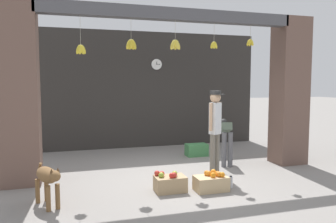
# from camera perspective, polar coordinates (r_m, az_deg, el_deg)

# --- Properties ---
(ground_plane) EXTENTS (60.00, 60.00, 0.00)m
(ground_plane) POSITION_cam_1_polar(r_m,az_deg,el_deg) (6.84, 1.14, -11.14)
(ground_plane) COLOR gray
(shop_back_wall) EXTENTS (7.14, 0.12, 3.39)m
(shop_back_wall) POSITION_cam_1_polar(r_m,az_deg,el_deg) (9.69, -4.60, 3.77)
(shop_back_wall) COLOR #2D2B28
(shop_back_wall) RESTS_ON ground_plane
(shop_pillar_left) EXTENTS (0.70, 0.60, 3.39)m
(shop_pillar_left) POSITION_cam_1_polar(r_m,az_deg,el_deg) (6.63, -24.54, 2.74)
(shop_pillar_left) COLOR brown
(shop_pillar_left) RESTS_ON ground_plane
(shop_pillar_right) EXTENTS (0.70, 0.60, 3.39)m
(shop_pillar_right) POSITION_cam_1_polar(r_m,az_deg,el_deg) (8.20, 20.38, 3.24)
(shop_pillar_right) COLOR brown
(shop_pillar_right) RESTS_ON ground_plane
(storefront_awning) EXTENTS (5.24, 0.32, 0.97)m
(storefront_awning) POSITION_cam_1_polar(r_m,az_deg,el_deg) (6.80, 0.62, 16.16)
(storefront_awning) COLOR #4C4C51
(dog) EXTENTS (0.48, 0.82, 0.67)m
(dog) POSITION_cam_1_polar(r_m,az_deg,el_deg) (5.44, -20.22, -10.79)
(dog) COLOR brown
(dog) RESTS_ON ground_plane
(shopkeeper) EXTENTS (0.32, 0.32, 1.75)m
(shopkeeper) POSITION_cam_1_polar(r_m,az_deg,el_deg) (6.76, 8.20, -2.35)
(shopkeeper) COLOR #6B665B
(shopkeeper) RESTS_ON ground_plane
(worker_stooping) EXTENTS (0.41, 0.78, 1.03)m
(worker_stooping) POSITION_cam_1_polar(r_m,az_deg,el_deg) (7.73, 10.05, -4.15)
(worker_stooping) COLOR #56565B
(worker_stooping) RESTS_ON ground_plane
(fruit_crate_oranges) EXTENTS (0.58, 0.36, 0.35)m
(fruit_crate_oranges) POSITION_cam_1_polar(r_m,az_deg,el_deg) (5.98, 7.56, -12.14)
(fruit_crate_oranges) COLOR tan
(fruit_crate_oranges) RESTS_ON ground_plane
(fruit_crate_apples) EXTENTS (0.54, 0.36, 0.36)m
(fruit_crate_apples) POSITION_cam_1_polar(r_m,az_deg,el_deg) (5.88, 0.32, -12.33)
(fruit_crate_apples) COLOR tan
(fruit_crate_apples) RESTS_ON ground_plane
(produce_box_green) EXTENTS (0.55, 0.33, 0.31)m
(produce_box_green) POSITION_cam_1_polar(r_m,az_deg,el_deg) (8.63, 4.99, -6.68)
(produce_box_green) COLOR #42844C
(produce_box_green) RESTS_ON ground_plane
(water_bottle) EXTENTS (0.07, 0.07, 0.22)m
(water_bottle) POSITION_cam_1_polar(r_m,az_deg,el_deg) (6.20, 10.87, -11.99)
(water_bottle) COLOR silver
(water_bottle) RESTS_ON ground_plane
(wall_clock) EXTENTS (0.33, 0.03, 0.33)m
(wall_clock) POSITION_cam_1_polar(r_m,az_deg,el_deg) (9.72, -2.00, 8.21)
(wall_clock) COLOR black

